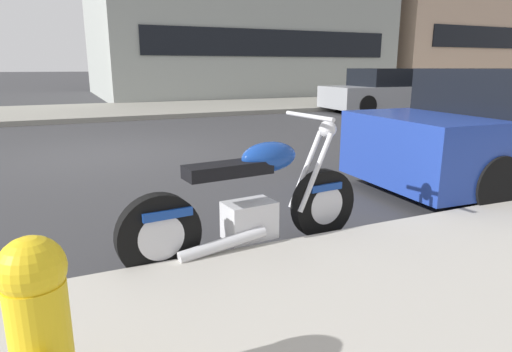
% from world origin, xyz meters
% --- Properties ---
extents(ground_plane, '(260.00, 260.00, 0.00)m').
position_xyz_m(ground_plane, '(0.00, 0.00, 0.00)').
color(ground_plane, '#333335').
extents(sidewalk_far_curb, '(120.00, 5.00, 0.14)m').
position_xyz_m(sidewalk_far_curb, '(12.00, 7.32, 0.07)').
color(sidewalk_far_curb, gray).
rests_on(sidewalk_far_curb, ground).
extents(parking_stall_stripe, '(0.12, 2.20, 0.01)m').
position_xyz_m(parking_stall_stripe, '(0.00, -4.22, 0.00)').
color(parking_stall_stripe, silver).
rests_on(parking_stall_stripe, ground).
extents(parked_motorcycle, '(2.10, 0.62, 1.11)m').
position_xyz_m(parked_motorcycle, '(0.58, -4.77, 0.42)').
color(parked_motorcycle, black).
rests_on(parked_motorcycle, ground).
extents(car_opposite_curb, '(4.59, 2.04, 1.42)m').
position_xyz_m(car_opposite_curb, '(9.54, 4.02, 0.67)').
color(car_opposite_curb, gray).
rests_on(car_opposite_curb, ground).
extents(fire_hydrant, '(0.24, 0.36, 0.76)m').
position_xyz_m(fire_hydrant, '(-0.91, -6.17, 0.54)').
color(fire_hydrant, gold).
rests_on(fire_hydrant, sidewalk_near_curb).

